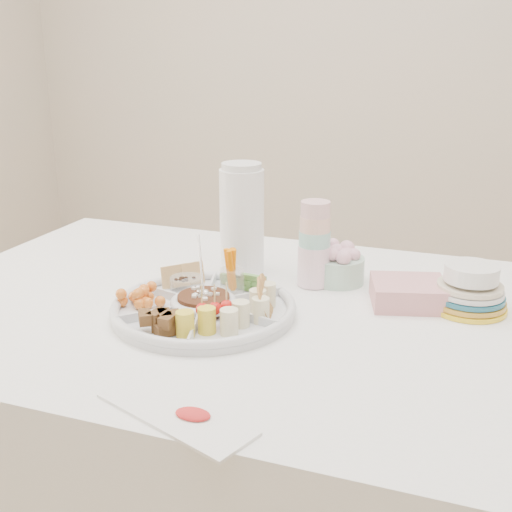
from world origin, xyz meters
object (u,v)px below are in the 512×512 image
(party_tray, at_px, (204,305))
(plate_stack, at_px, (470,287))
(dining_table, at_px, (246,452))
(thermos, at_px, (242,218))

(party_tray, relative_size, plate_stack, 2.36)
(dining_table, height_order, plate_stack, plate_stack)
(thermos, bearing_deg, party_tray, -85.63)
(party_tray, height_order, thermos, thermos)
(plate_stack, bearing_deg, party_tray, -156.84)
(party_tray, bearing_deg, plate_stack, 23.16)
(party_tray, xyz_separation_m, plate_stack, (0.52, 0.22, 0.03))
(party_tray, bearing_deg, dining_table, 54.45)
(party_tray, height_order, plate_stack, plate_stack)
(thermos, height_order, plate_stack, thermos)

